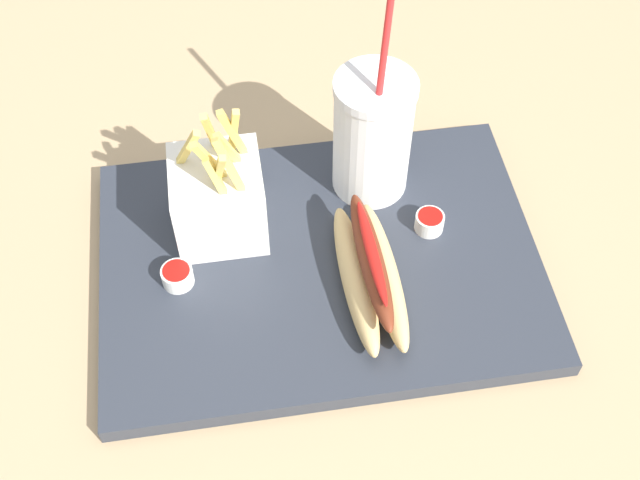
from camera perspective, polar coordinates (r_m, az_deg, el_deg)
ground_plane at (r=0.88m, az=0.00°, el=-2.35°), size 2.40×2.40×0.02m
food_tray at (r=0.87m, az=0.00°, el=-1.59°), size 0.46×0.33×0.02m
soda_cup at (r=0.87m, az=3.66°, el=7.26°), size 0.09×0.09×0.25m
fries_basket at (r=0.85m, az=-7.02°, el=2.92°), size 0.09×0.09×0.16m
hot_dog_1 at (r=0.82m, az=3.49°, el=-2.24°), size 0.06×0.18×0.06m
ketchup_cup_1 at (r=0.84m, az=-9.85°, el=-2.43°), size 0.03×0.03×0.02m
ketchup_cup_2 at (r=0.88m, az=7.59°, el=1.29°), size 0.03×0.03×0.02m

